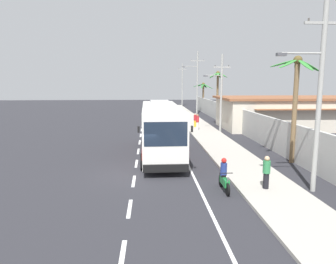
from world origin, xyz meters
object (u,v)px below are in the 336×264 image
(motorcycle_trailing, at_px, (176,129))
(pedestrian_far_walk, at_px, (195,120))
(coach_bus_foreground, at_px, (161,128))
(utility_pole_far, at_px, (197,81))
(pedestrian_midwalk, at_px, (266,172))
(utility_pole_mid, at_px, (221,91))
(utility_pole_nearest, at_px, (318,92))
(roadside_building, at_px, (287,112))
(palm_second, at_px, (218,86))
(utility_pole_distant, at_px, (182,84))
(palm_nearest, at_px, (203,91))
(pedestrian_near_kerb, at_px, (197,121))
(motorcycle_beside_bus, at_px, (224,178))
(palm_third, at_px, (296,90))

(motorcycle_trailing, height_order, pedestrian_far_walk, pedestrian_far_walk)
(coach_bus_foreground, relative_size, utility_pole_far, 1.14)
(pedestrian_midwalk, height_order, utility_pole_mid, utility_pole_mid)
(utility_pole_nearest, xyz_separation_m, roadside_building, (8.15, 21.19, -3.03))
(motorcycle_trailing, xyz_separation_m, roadside_building, (13.37, 4.57, 1.19))
(motorcycle_trailing, distance_m, utility_pole_nearest, 17.92)
(utility_pole_mid, xyz_separation_m, roadside_building, (8.49, 2.48, -2.52))
(utility_pole_far, relative_size, palm_second, 1.48)
(coach_bus_foreground, relative_size, pedestrian_far_walk, 7.36)
(utility_pole_distant, height_order, roadside_building, utility_pole_distant)
(utility_pole_distant, xyz_separation_m, palm_nearest, (2.45, -13.36, -1.14))
(motorcycle_trailing, bearing_deg, pedestrian_near_kerb, 50.36)
(pedestrian_midwalk, distance_m, palm_second, 31.26)
(utility_pole_far, bearing_deg, palm_second, -72.61)
(utility_pole_nearest, bearing_deg, roadside_building, 68.96)
(motorcycle_trailing, xyz_separation_m, palm_nearest, (7.21, 26.14, 3.14))
(motorcycle_beside_bus, relative_size, pedestrian_midwalk, 1.20)
(pedestrian_near_kerb, xyz_separation_m, palm_nearest, (4.60, 23.00, 2.76))
(motorcycle_beside_bus, xyz_separation_m, utility_pole_far, (4.24, 37.06, 4.82))
(pedestrian_midwalk, height_order, pedestrian_far_walk, pedestrian_midwalk)
(roadside_building, bearing_deg, utility_pole_distant, 103.85)
(motorcycle_beside_bus, distance_m, utility_pole_distant, 56.07)
(pedestrian_near_kerb, xyz_separation_m, utility_pole_nearest, (2.61, -19.76, 3.83))
(palm_third, bearing_deg, utility_pole_far, 92.85)
(utility_pole_mid, xyz_separation_m, utility_pole_far, (0.29, 18.71, 1.12))
(pedestrian_midwalk, relative_size, palm_nearest, 0.31)
(coach_bus_foreground, distance_m, pedestrian_midwalk, 9.59)
(pedestrian_near_kerb, bearing_deg, palm_second, 36.47)
(pedestrian_far_walk, relative_size, utility_pole_distant, 0.17)
(palm_third, bearing_deg, utility_pole_nearest, -105.57)
(pedestrian_far_walk, distance_m, palm_nearest, 21.60)
(motorcycle_trailing, distance_m, utility_pole_mid, 6.47)
(pedestrian_midwalk, relative_size, utility_pole_nearest, 0.18)
(utility_pole_mid, distance_m, palm_third, 13.31)
(pedestrian_far_walk, bearing_deg, pedestrian_midwalk, -87.00)
(utility_pole_far, height_order, palm_second, utility_pole_far)
(motorcycle_beside_bus, distance_m, utility_pole_mid, 19.14)
(pedestrian_near_kerb, relative_size, roadside_building, 0.11)
(pedestrian_midwalk, relative_size, palm_third, 0.23)
(pedestrian_far_walk, relative_size, utility_pole_mid, 0.19)
(pedestrian_midwalk, bearing_deg, palm_nearest, 58.01)
(utility_pole_mid, xyz_separation_m, palm_second, (2.35, 12.15, 0.51))
(coach_bus_foreground, xyz_separation_m, utility_pole_mid, (6.77, 10.37, 2.33))
(coach_bus_foreground, relative_size, palm_third, 1.68)
(pedestrian_far_walk, height_order, palm_nearest, palm_nearest)
(motorcycle_beside_bus, distance_m, pedestrian_midwalk, 2.07)
(utility_pole_mid, bearing_deg, palm_nearest, 84.47)
(coach_bus_foreground, bearing_deg, utility_pole_distant, 82.08)
(palm_nearest, bearing_deg, motorcycle_trailing, -105.41)
(roadside_building, bearing_deg, palm_second, 122.44)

